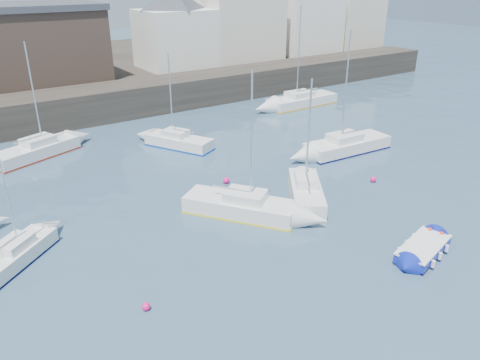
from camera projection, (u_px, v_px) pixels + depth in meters
water at (396, 304)px, 20.33m from camera, size 220.00×220.00×0.00m
quay_wall at (108, 102)px, 46.09m from camera, size 90.00×5.00×3.00m
land_strip at (59, 73)px, 59.69m from camera, size 90.00×32.00×2.80m
bldg_east_a at (236, 10)px, 58.72m from camera, size 13.36×13.36×11.80m
bldg_east_b at (305, 14)px, 64.40m from camera, size 11.88×11.88×9.95m
bldg_east_c at (351, 8)px, 68.84m from camera, size 11.14×11.14×10.95m
bldg_east_d at (175, 27)px, 54.28m from camera, size 11.14×11.14×8.95m
warehouse at (17, 44)px, 46.94m from camera, size 16.40×10.40×7.60m
blue_dinghy at (423, 249)px, 23.64m from camera, size 3.92×2.40×0.69m
sailboat_a at (13, 256)px, 22.95m from camera, size 4.87×4.44×6.51m
sailboat_b at (241, 206)px, 27.62m from camera, size 5.63×6.72×8.64m
sailboat_c at (306, 192)px, 29.37m from camera, size 4.86×5.75×7.59m
sailboat_d at (347, 145)px, 37.31m from camera, size 7.53×2.83×9.43m
sailboat_f at (179, 141)px, 38.29m from camera, size 4.28×5.97×7.50m
sailboat_g at (302, 100)px, 50.26m from camera, size 8.09×2.60×10.24m
sailboat_h at (36, 150)px, 36.22m from camera, size 7.07×4.48×8.68m
buoy_near at (146, 310)px, 19.98m from camera, size 0.37×0.37×0.37m
buoy_mid at (373, 182)px, 32.15m from camera, size 0.41×0.41×0.41m
buoy_far at (226, 183)px, 31.96m from camera, size 0.45×0.45×0.45m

